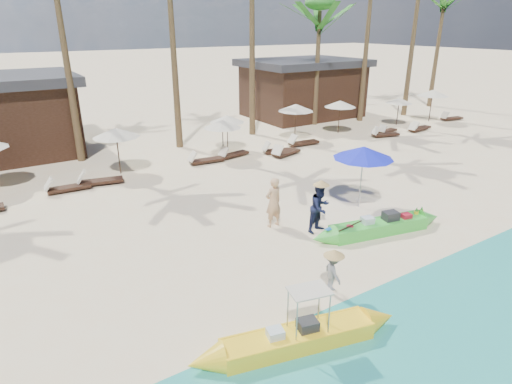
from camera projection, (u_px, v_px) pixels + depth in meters
ground at (293, 258)px, 13.27m from camera, size 240.00×240.00×0.00m
wet_sand_strip at (431, 357)px, 9.34m from camera, size 240.00×4.50×0.01m
green_canoe at (379, 227)px, 14.80m from camera, size 5.68×1.53×0.73m
yellow_canoe at (298, 338)px, 9.56m from camera, size 5.53×1.62×1.45m
tourist at (273, 202)px, 15.08m from camera, size 0.69×0.48×1.84m
vendor_green at (320, 208)px, 14.72m from camera, size 0.98×0.83×1.78m
vendor_yellow at (333, 272)px, 11.24m from camera, size 0.54×0.76×1.07m
blue_umbrella at (364, 153)px, 16.20m from camera, size 2.31×2.31×2.48m
lounger_4_right at (65, 187)px, 18.48m from camera, size 1.88×0.66×0.63m
resort_parasol_5 at (116, 133)px, 20.10m from camera, size 2.18×2.18×2.25m
lounger_5_left at (98, 180)px, 19.27m from camera, size 2.03×0.98×0.66m
resort_parasol_6 at (222, 124)px, 22.52m from camera, size 2.02×2.02×2.08m
lounger_6_left at (204, 160)px, 22.25m from camera, size 1.90×0.74×0.63m
lounger_6_right at (232, 154)px, 23.27m from camera, size 1.86×0.86×0.61m
resort_parasol_7 at (227, 119)px, 23.95m from camera, size 1.98×1.98×2.04m
lounger_7_left at (285, 152)px, 23.53m from camera, size 1.98×1.06×0.64m
lounger_7_right at (277, 150)px, 23.99m from camera, size 1.95×1.10×0.63m
resort_parasol_8 at (296, 108)px, 26.09m from camera, size 2.18×2.18×2.25m
lounger_8_left at (302, 142)px, 25.52m from camera, size 1.99×0.77×0.66m
resort_parasol_9 at (340, 104)px, 27.89m from camera, size 2.08×2.08×2.14m
lounger_9_left at (384, 134)px, 27.50m from camera, size 1.92×1.04×0.62m
lounger_9_right at (387, 130)px, 28.45m from camera, size 1.72×0.80×0.56m
resort_parasol_10 at (399, 101)px, 30.22m from camera, size 1.87×1.87×1.93m
lounger_10_left at (417, 129)px, 28.91m from camera, size 1.71×0.68×0.57m
lounger_10_right at (420, 127)px, 29.36m from camera, size 1.68×0.57×0.57m
resort_parasol_11 at (433, 93)px, 31.23m from camera, size 2.26×2.26×2.33m
lounger_11_left at (451, 118)px, 32.23m from camera, size 1.90×0.88×0.62m
palm_6 at (319, 20)px, 28.50m from camera, size 2.08×2.08×8.51m
palm_9 at (444, 7)px, 35.01m from camera, size 2.08×2.08×9.82m
pavilion_east at (303, 88)px, 33.20m from camera, size 8.80×6.60×4.30m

